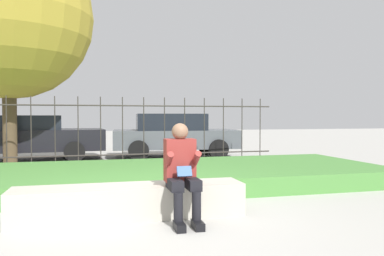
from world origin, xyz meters
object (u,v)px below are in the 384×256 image
(stone_bench, at_px, (131,203))
(person_seated_reader, at_px, (182,168))
(car_parked_left, at_px, (21,136))
(tree_behind_fence, at_px, (8,17))
(car_parked_center, at_px, (174,134))

(stone_bench, distance_m, person_seated_reader, 0.82)
(car_parked_left, bearing_deg, tree_behind_fence, -94.74)
(car_parked_left, bearing_deg, person_seated_reader, -71.29)
(stone_bench, xyz_separation_m, car_parked_left, (-2.61, 7.12, 0.53))
(person_seated_reader, bearing_deg, stone_bench, 152.94)
(car_parked_center, bearing_deg, person_seated_reader, -96.84)
(tree_behind_fence, bearing_deg, stone_bench, -65.46)
(tree_behind_fence, bearing_deg, car_parked_center, 15.19)
(person_seated_reader, distance_m, car_parked_left, 8.10)
(person_seated_reader, relative_size, tree_behind_fence, 0.20)
(stone_bench, xyz_separation_m, car_parked_center, (1.98, 6.98, 0.55))
(person_seated_reader, relative_size, car_parked_left, 0.26)
(stone_bench, distance_m, car_parked_center, 7.27)
(car_parked_center, height_order, tree_behind_fence, tree_behind_fence)
(stone_bench, height_order, person_seated_reader, person_seated_reader)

